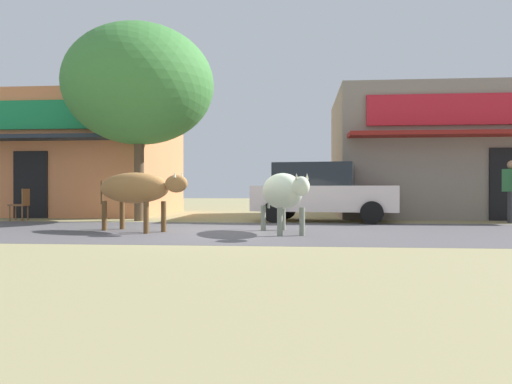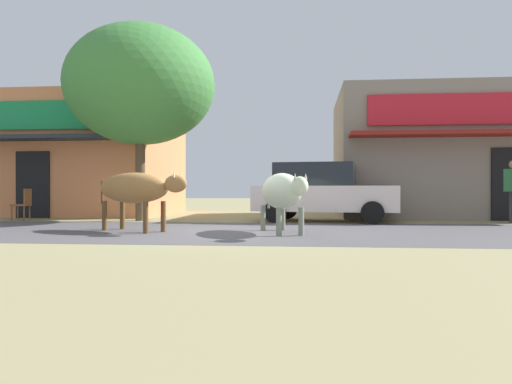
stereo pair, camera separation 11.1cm
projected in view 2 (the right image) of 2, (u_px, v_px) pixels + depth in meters
The scene contains 9 objects.
ground at pixel (221, 231), 10.78m from camera, with size 80.00×80.00×0.00m, color #9C9264.
asphalt_road at pixel (221, 231), 10.78m from camera, with size 72.00×5.53×0.00m, color #555256.
storefront_left_cafe at pixel (74, 158), 18.45m from camera, with size 7.08×6.34×4.14m.
storefront_right_club at pixel (440, 155), 17.15m from camera, with size 6.91×6.34×4.13m.
roadside_tree at pixel (140, 85), 14.39m from camera, with size 4.28×4.28×5.62m.
parked_hatchback_car at pixel (323, 191), 14.10m from camera, with size 4.16×2.43×1.64m.
cow_near_brown at pixel (136, 189), 10.74m from camera, with size 2.46×1.69×1.26m.
cow_far_dark at pixel (282, 192), 10.27m from camera, with size 1.25×2.61×1.24m.
cafe_chair_near_tree at pixel (23, 203), 14.46m from camera, with size 0.48×0.48×0.92m.
Camera 2 is at (1.81, -10.65, 0.90)m, focal length 35.15 mm.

